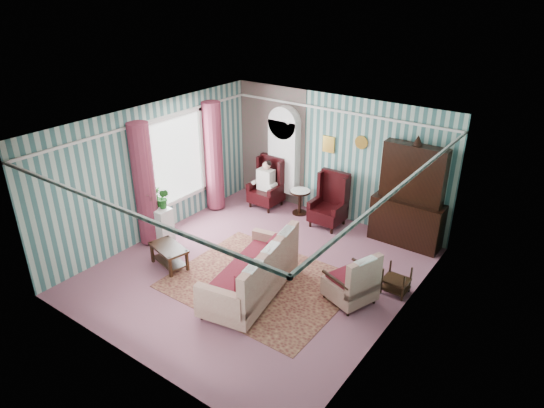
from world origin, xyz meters
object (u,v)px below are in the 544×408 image
Objects in this scene: dresser_hutch at (410,193)px; plant_stand at (160,225)px; round_side_table at (300,202)px; sofa at (250,272)px; wingback_right at (328,201)px; bookcase at (284,162)px; nest_table at (396,280)px; wingback_left at (266,183)px; coffee_table at (169,256)px; floral_armchair at (351,275)px; seated_woman at (266,184)px.

plant_stand is (-4.30, -3.02, -0.78)m from dresser_hutch.
plant_stand is at bearing -144.92° from dresser_hutch.
sofa reaches higher than round_side_table.
dresser_hutch is 1.86m from wingback_right.
bookcase reaches higher than nest_table.
wingback_left is 3.70m from sofa.
wingback_left and wingback_right have the same top height.
floral_armchair is at bearing 17.68° from coffee_table.
nest_table is at bearing -20.85° from wingback_left.
round_side_table is at bearing 77.03° from coffee_table.
wingback_left is 1.52× the size of coffee_table.
round_side_table is 0.55× the size of floral_armchair.
plant_stand is 1.09m from coffee_table.
dresser_hutch reaches higher than seated_woman.
dresser_hutch is 2.75m from round_side_table.
bookcase is 0.95× the size of dresser_hutch.
seated_woman is 2.87m from plant_stand.
dresser_hutch is 2.95× the size of plant_stand.
floral_armchair is at bearing -32.74° from wingback_left.
sofa is (1.96, -3.13, -0.15)m from wingback_left.
plant_stand reaches higher than round_side_table.
wingback_left is 2.08× the size of round_side_table.
plant_stand is at bearing -108.49° from bookcase.
sofa is (1.96, -3.13, -0.11)m from seated_woman.
wingback_left is at bearing 159.15° from nest_table.
wingback_right is 1.16× the size of floral_armchair.
bookcase reaches higher than coffee_table.
wingback_left is 2.31× the size of nest_table.
round_side_table is at bearing -20.27° from bookcase.
sofa is at bearing -7.85° from plant_stand.
bookcase is at bearing 71.51° from plant_stand.
sofa is 2.67× the size of coffee_table.
bookcase is 1.90× the size of seated_woman.
dresser_hutch is at bearing 46.65° from coffee_table.
plant_stand is at bearing -166.16° from nest_table.
wingback_left is at bearing -122.66° from bookcase.
sofa is at bearing 139.69° from floral_armchair.
wingback_left is 1.75m from wingback_right.
plant_stand is (-1.05, -3.14, -0.72)m from bookcase.
wingback_right reaches higher than plant_stand.
round_side_table is at bearing 9.46° from seated_woman.
coffee_table is (-3.97, -1.78, -0.05)m from nest_table.
coffee_table is at bearing -102.97° from round_side_table.
seated_woman is at bearing 159.15° from nest_table.
seated_woman is 0.96m from round_side_table.
floral_armchair reaches higher than plant_stand.
plant_stand is (-2.55, -2.75, -0.22)m from wingback_right.
coffee_table is at bearing -116.37° from wingback_right.
bookcase is at bearing 153.08° from nest_table.
wingback_left is at bearing 0.00° from seated_woman.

